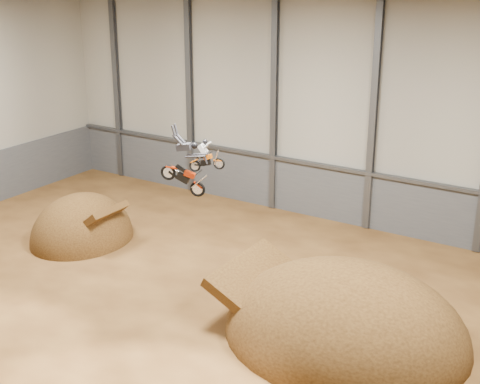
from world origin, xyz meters
name	(u,v)px	position (x,y,z in m)	size (l,w,h in m)	color
floor	(178,315)	(0.00, 0.00, 0.00)	(40.00, 40.00, 0.00)	#4D2F14
back_wall	(323,110)	(0.00, 15.00, 7.00)	(40.00, 0.10, 14.00)	#A19D8F
ceiling	(167,5)	(0.00, 0.00, 14.00)	(40.00, 40.00, 0.00)	black
lower_band_back	(319,191)	(0.00, 14.90, 1.75)	(39.80, 0.18, 3.50)	#4E5155
steel_rail	(319,165)	(0.00, 14.75, 3.55)	(39.80, 0.35, 0.20)	#47494F
steel_column_0	(117,85)	(-16.67, 14.80, 7.00)	(0.40, 0.36, 13.90)	#47494F
steel_column_1	(190,94)	(-10.00, 14.80, 7.00)	(0.40, 0.36, 13.90)	#47494F
steel_column_2	(274,105)	(-3.33, 14.80, 7.00)	(0.40, 0.36, 13.90)	#47494F
steel_column_3	(373,117)	(3.33, 14.80, 7.00)	(0.40, 0.36, 13.90)	#47494F
takeoff_ramp	(83,239)	(-10.21, 4.08, 0.00)	(5.59, 6.45, 5.59)	#36200D
landing_ramp	(344,336)	(7.38, 2.39, 0.00)	(10.93, 9.67, 6.31)	#36200D
fmx_rider_a	(208,154)	(-0.41, 3.22, 7.00)	(1.84, 0.70, 1.66)	#C8570A
fmx_rider_b	(179,160)	(-0.96, 1.68, 6.97)	(3.07, 0.88, 2.63)	#B92706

